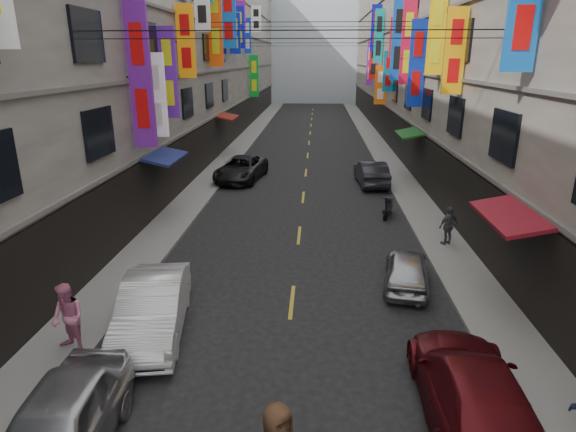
# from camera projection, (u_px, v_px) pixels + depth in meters

# --- Properties ---
(sidewalk_left) EXTENTS (2.00, 90.00, 0.12)m
(sidewalk_left) POSITION_uv_depth(u_px,v_px,m) (232.00, 154.00, 38.21)
(sidewalk_left) COLOR slate
(sidewalk_left) RESTS_ON ground
(sidewalk_right) EXTENTS (2.00, 90.00, 0.12)m
(sidewalk_right) POSITION_uv_depth(u_px,v_px,m) (385.00, 156.00, 37.53)
(sidewalk_right) COLOR slate
(sidewalk_right) RESTS_ON ground
(building_row_left) EXTENTS (10.14, 90.00, 19.00)m
(building_row_left) POSITION_uv_depth(u_px,v_px,m) (148.00, 27.00, 35.61)
(building_row_left) COLOR #9B968D
(building_row_left) RESTS_ON ground
(building_row_right) EXTENTS (10.14, 90.00, 19.00)m
(building_row_right) POSITION_uv_depth(u_px,v_px,m) (478.00, 26.00, 34.25)
(building_row_right) COLOR #AC9F90
(building_row_right) RESTS_ON ground
(haze_block) EXTENTS (18.00, 8.00, 22.00)m
(haze_block) POSITION_uv_depth(u_px,v_px,m) (315.00, 35.00, 81.87)
(haze_block) COLOR silver
(haze_block) RESTS_ON ground
(shop_signage) EXTENTS (14.00, 55.00, 12.29)m
(shop_signage) POSITION_uv_depth(u_px,v_px,m) (308.00, 26.00, 28.20)
(shop_signage) COLOR #0E33AE
(shop_signage) RESTS_ON ground
(street_awnings) EXTENTS (13.99, 35.20, 0.41)m
(street_awnings) POSITION_uv_depth(u_px,v_px,m) (274.00, 157.00, 21.85)
(street_awnings) COLOR #144D2A
(street_awnings) RESTS_ON ground
(overhead_cables) EXTENTS (14.00, 38.04, 1.24)m
(overhead_cables) POSITION_uv_depth(u_px,v_px,m) (305.00, 26.00, 23.76)
(overhead_cables) COLOR black
(overhead_cables) RESTS_ON ground
(lane_markings) EXTENTS (0.12, 80.20, 0.01)m
(lane_markings) POSITION_uv_depth(u_px,v_px,m) (307.00, 163.00, 35.04)
(lane_markings) COLOR gold
(lane_markings) RESTS_ON ground
(scooter_far_right) EXTENTS (0.75, 1.75, 1.14)m
(scooter_far_right) POSITION_uv_depth(u_px,v_px,m) (388.00, 207.00, 23.20)
(scooter_far_right) COLOR black
(scooter_far_right) RESTS_ON ground
(car_left_near) EXTENTS (2.04, 4.54, 1.51)m
(car_left_near) POSITION_uv_depth(u_px,v_px,m) (57.00, 430.00, 8.87)
(car_left_near) COLOR #B0AFB4
(car_left_near) RESTS_ON ground
(car_left_mid) EXTENTS (2.35, 4.88, 1.54)m
(car_left_mid) POSITION_uv_depth(u_px,v_px,m) (153.00, 308.00, 13.21)
(car_left_mid) COLOR white
(car_left_mid) RESTS_ON ground
(car_left_far) EXTENTS (3.15, 5.52, 1.45)m
(car_left_far) POSITION_uv_depth(u_px,v_px,m) (241.00, 169.00, 30.05)
(car_left_far) COLOR black
(car_left_far) RESTS_ON ground
(car_right_near) EXTENTS (2.22, 5.17, 1.49)m
(car_right_near) POSITION_uv_depth(u_px,v_px,m) (472.00, 391.00, 9.94)
(car_right_near) COLOR #580F15
(car_right_near) RESTS_ON ground
(car_right_mid) EXTENTS (2.02, 3.75, 1.21)m
(car_right_mid) POSITION_uv_depth(u_px,v_px,m) (407.00, 269.00, 16.02)
(car_right_mid) COLOR #A3A4A8
(car_right_mid) RESTS_ON ground
(car_right_far) EXTENTS (1.84, 4.51, 1.45)m
(car_right_far) POSITION_uv_depth(u_px,v_px,m) (371.00, 173.00, 28.89)
(car_right_far) COLOR #29272F
(car_right_far) RESTS_ON ground
(pedestrian_lfar) EXTENTS (1.08, 0.98, 1.84)m
(pedestrian_lfar) POSITION_uv_depth(u_px,v_px,m) (68.00, 318.00, 12.14)
(pedestrian_lfar) COLOR pink
(pedestrian_lfar) RESTS_ON sidewalk_left
(pedestrian_rfar) EXTENTS (1.07, 0.93, 1.59)m
(pedestrian_rfar) POSITION_uv_depth(u_px,v_px,m) (448.00, 226.00, 19.25)
(pedestrian_rfar) COLOR #515153
(pedestrian_rfar) RESTS_ON sidewalk_right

